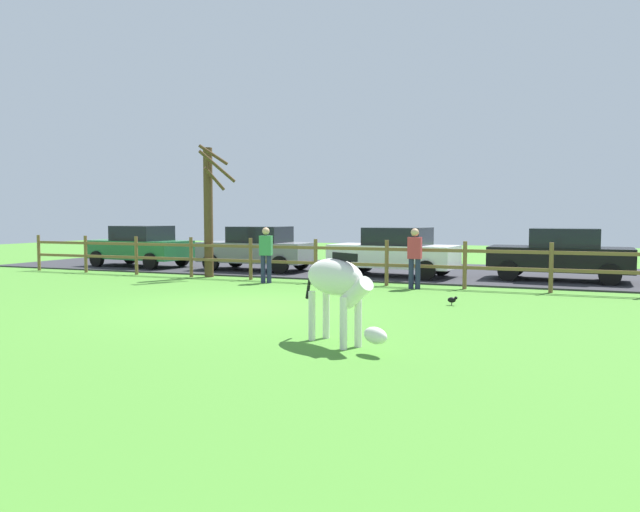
{
  "coord_description": "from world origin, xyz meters",
  "views": [
    {
      "loc": [
        6.22,
        -11.07,
        1.95
      ],
      "look_at": [
        1.42,
        1.3,
        1.06
      ],
      "focal_mm": 32.85,
      "sensor_mm": 36.0,
      "label": 1
    }
  ],
  "objects": [
    {
      "name": "ground_plane",
      "position": [
        0.0,
        0.0,
        0.0
      ],
      "size": [
        60.0,
        60.0,
        0.0
      ],
      "primitive_type": "plane",
      "color": "#47842D"
    },
    {
      "name": "parking_asphalt",
      "position": [
        0.0,
        9.3,
        0.03
      ],
      "size": [
        28.0,
        7.4,
        0.05
      ],
      "primitive_type": "cube",
      "color": "#2D2D33",
      "rests_on": "ground_plane"
    },
    {
      "name": "paddock_fence",
      "position": [
        -0.16,
        5.0,
        0.74
      ],
      "size": [
        21.78,
        0.11,
        1.29
      ],
      "color": "brown",
      "rests_on": "ground_plane"
    },
    {
      "name": "bare_tree",
      "position": [
        -3.95,
        5.23,
        2.22
      ],
      "size": [
        1.04,
        1.17,
        4.19
      ],
      "color": "#513A23",
      "rests_on": "ground_plane"
    },
    {
      "name": "zebra",
      "position": [
        3.28,
        -2.74,
        0.93
      ],
      "size": [
        1.69,
        1.25,
        1.41
      ],
      "color": "white",
      "rests_on": "ground_plane"
    },
    {
      "name": "crow_on_grass",
      "position": [
        4.31,
        1.9,
        0.13
      ],
      "size": [
        0.21,
        0.1,
        0.2
      ],
      "color": "black",
      "rests_on": "ground_plane"
    },
    {
      "name": "parked_car_black",
      "position": [
        6.61,
        7.76,
        0.84
      ],
      "size": [
        4.1,
        2.08,
        1.56
      ],
      "color": "black",
      "rests_on": "parking_asphalt"
    },
    {
      "name": "parked_car_white",
      "position": [
        1.66,
        7.27,
        0.84
      ],
      "size": [
        4.16,
        2.22,
        1.56
      ],
      "color": "white",
      "rests_on": "parking_asphalt"
    },
    {
      "name": "parked_car_grey",
      "position": [
        -3.36,
        7.43,
        0.84
      ],
      "size": [
        4.03,
        1.94,
        1.56
      ],
      "color": "slate",
      "rests_on": "parking_asphalt"
    },
    {
      "name": "parked_car_green",
      "position": [
        -8.31,
        7.28,
        0.84
      ],
      "size": [
        4.15,
        2.21,
        1.56
      ],
      "color": "#236B38",
      "rests_on": "parking_asphalt"
    },
    {
      "name": "visitor_left_of_tree",
      "position": [
        -1.47,
        4.34,
        0.91
      ],
      "size": [
        0.39,
        0.28,
        1.64
      ],
      "color": "#232847",
      "rests_on": "ground_plane"
    },
    {
      "name": "visitor_right_of_tree",
      "position": [
        2.9,
        4.53,
        0.91
      ],
      "size": [
        0.36,
        0.23,
        1.64
      ],
      "color": "#232847",
      "rests_on": "ground_plane"
    }
  ]
}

